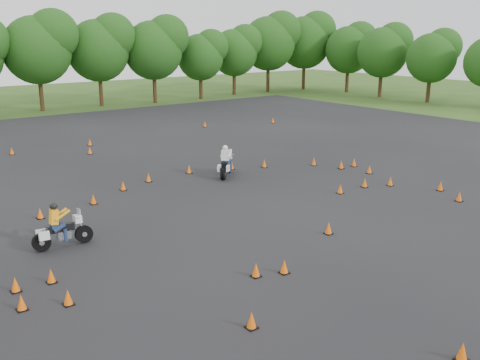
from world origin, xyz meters
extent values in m
plane|color=#2D5119|center=(0.00, 0.00, 0.00)|extent=(140.00, 140.00, 0.00)
plane|color=black|center=(0.00, 6.00, 0.01)|extent=(62.00, 62.00, 0.00)
cone|color=#F2600A|center=(-3.18, 9.44, 0.23)|extent=(0.26, 0.26, 0.45)
cone|color=#F2600A|center=(-9.46, 1.37, 0.23)|extent=(0.26, 0.26, 0.45)
cone|color=#F2600A|center=(5.46, 8.83, 0.23)|extent=(0.26, 0.26, 0.45)
cone|color=#F2600A|center=(-5.24, 8.22, 0.23)|extent=(0.26, 0.26, 0.45)
cone|color=#F2600A|center=(-10.52, 1.41, 0.23)|extent=(0.26, 0.26, 0.45)
cone|color=#F2600A|center=(-4.07, -2.19, 0.23)|extent=(0.26, 0.26, 0.45)
cone|color=#F2600A|center=(-3.18, -2.55, 0.23)|extent=(0.26, 0.26, 0.45)
cone|color=#F2600A|center=(6.83, 2.51, 0.23)|extent=(0.26, 0.26, 0.45)
cone|color=#F2600A|center=(-3.02, -8.73, 0.23)|extent=(0.26, 0.26, 0.45)
cone|color=#F2600A|center=(8.11, 1.90, 0.23)|extent=(0.26, 0.26, 0.45)
cone|color=#F2600A|center=(-6.12, -4.54, 0.23)|extent=(0.26, 0.26, 0.45)
cone|color=#F2600A|center=(8.48, -1.72, 0.23)|extent=(0.26, 0.26, 0.45)
cone|color=#F2600A|center=(-1.28, 18.39, 0.23)|extent=(0.26, 0.26, 0.45)
cone|color=#F2600A|center=(9.37, -0.17, 0.23)|extent=(0.26, 0.26, 0.45)
cone|color=#F2600A|center=(9.22, 4.17, 0.23)|extent=(0.26, 0.26, 0.45)
cone|color=#F2600A|center=(-10.70, 0.15, 0.23)|extent=(0.26, 0.26, 0.45)
cone|color=#F2600A|center=(8.10, 7.41, 0.23)|extent=(0.26, 0.26, 0.45)
cone|color=#F2600A|center=(9.79, 5.79, 0.23)|extent=(0.26, 0.26, 0.45)
cone|color=#F2600A|center=(16.26, 20.61, 0.23)|extent=(0.26, 0.26, 0.45)
cone|color=#F2600A|center=(1.21, 10.29, 0.23)|extent=(0.26, 0.26, 0.45)
cone|color=#F2600A|center=(-0.22, 20.98, 0.23)|extent=(0.26, 0.26, 0.45)
cone|color=#F2600A|center=(8.78, 5.87, 0.23)|extent=(0.26, 0.26, 0.45)
cone|color=#F2600A|center=(0.57, -0.96, 0.23)|extent=(0.26, 0.26, 0.45)
cone|color=#F2600A|center=(3.64, 9.58, 0.23)|extent=(0.26, 0.26, 0.45)
cone|color=#F2600A|center=(-9.54, -0.35, 0.23)|extent=(0.26, 0.26, 0.45)
cone|color=#F2600A|center=(5.03, 2.51, 0.23)|extent=(0.26, 0.26, 0.45)
cone|color=#F2600A|center=(10.44, 22.56, 0.23)|extent=(0.26, 0.26, 0.45)
cone|color=#F2600A|center=(-1.43, 10.09, 0.23)|extent=(0.26, 0.26, 0.45)
cone|color=#F2600A|center=(-5.34, 21.33, 0.23)|extent=(0.26, 0.26, 0.45)
cone|color=#F2600A|center=(-7.81, 7.69, 0.23)|extent=(0.26, 0.26, 0.45)
camera|label=1|loc=(-14.03, -14.42, 7.58)|focal=40.00mm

